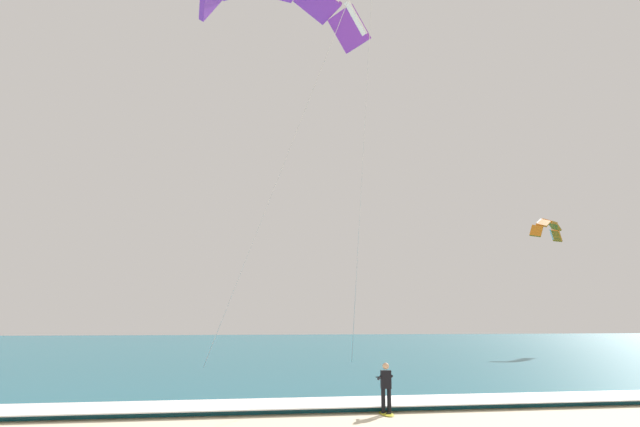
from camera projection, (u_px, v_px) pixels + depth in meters
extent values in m
cube|color=#146075|center=(279.00, 345.00, 81.77)|extent=(200.00, 120.00, 0.20)
cube|color=white|center=(484.00, 399.00, 24.62)|extent=(200.00, 3.12, 0.04)
ellipsoid|color=yellow|center=(386.00, 414.00, 22.07)|extent=(0.56, 1.43, 0.05)
cube|color=black|center=(384.00, 411.00, 22.31)|extent=(0.16, 0.07, 0.04)
cube|color=black|center=(389.00, 413.00, 21.83)|extent=(0.16, 0.07, 0.04)
cylinder|color=black|center=(383.00, 402.00, 22.12)|extent=(0.14, 0.14, 0.84)
cylinder|color=black|center=(389.00, 401.00, 22.14)|extent=(0.14, 0.14, 0.84)
cube|color=black|center=(386.00, 379.00, 22.25)|extent=(0.36, 0.23, 0.60)
sphere|color=tan|center=(386.00, 366.00, 22.32)|extent=(0.22, 0.22, 0.22)
cylinder|color=black|center=(380.00, 378.00, 22.39)|extent=(0.13, 0.51, 0.22)
cylinder|color=black|center=(390.00, 377.00, 22.43)|extent=(0.13, 0.51, 0.22)
cylinder|color=black|center=(384.00, 377.00, 22.63)|extent=(0.55, 0.08, 0.04)
cube|color=#3F3F42|center=(385.00, 386.00, 22.33)|extent=(0.13, 0.09, 0.10)
cube|color=purple|center=(349.00, 29.00, 33.68)|extent=(2.11, 1.77, 2.05)
cube|color=white|center=(356.00, 18.00, 33.17)|extent=(1.27, 0.63, 1.66)
cube|color=purple|center=(318.00, 2.00, 33.55)|extent=(2.42, 1.99, 1.60)
cylinder|color=#B2B2B7|center=(362.00, 169.00, 28.15)|extent=(1.02, 8.49, 16.58)
cylinder|color=#B2B2B7|center=(286.00, 159.00, 26.43)|extent=(5.92, 6.29, 16.58)
cube|color=orange|center=(536.00, 231.00, 63.46)|extent=(1.49, 1.19, 1.35)
cube|color=white|center=(532.00, 229.00, 63.77)|extent=(0.74, 0.61, 1.10)
cube|color=orange|center=(543.00, 223.00, 64.17)|extent=(1.67, 1.48, 1.04)
cube|color=white|center=(539.00, 221.00, 64.49)|extent=(1.00, 0.84, 0.71)
cube|color=orange|center=(550.00, 221.00, 65.16)|extent=(1.66, 1.62, 0.50)
cube|color=white|center=(545.00, 220.00, 65.47)|extent=(1.09, 0.91, 0.17)
cube|color=orange|center=(554.00, 226.00, 66.18)|extent=(1.48, 1.59, 1.04)
cube|color=white|center=(550.00, 224.00, 66.49)|extent=(1.00, 0.81, 0.71)
cube|color=orange|center=(556.00, 236.00, 67.01)|extent=(1.11, 1.45, 1.35)
cube|color=white|center=(552.00, 234.00, 67.32)|extent=(0.71, 0.61, 1.10)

